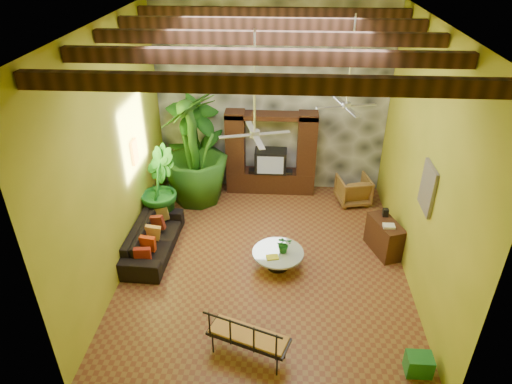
# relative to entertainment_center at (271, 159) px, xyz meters

# --- Properties ---
(ground) EXTENTS (7.00, 7.00, 0.00)m
(ground) POSITION_rel_entertainment_center_xyz_m (0.00, -3.14, -0.97)
(ground) COLOR brown
(ground) RESTS_ON ground
(ceiling) EXTENTS (6.00, 7.00, 0.02)m
(ceiling) POSITION_rel_entertainment_center_xyz_m (0.00, -3.14, 4.03)
(ceiling) COLOR silver
(ceiling) RESTS_ON back_wall
(back_wall) EXTENTS (6.00, 0.02, 5.00)m
(back_wall) POSITION_rel_entertainment_center_xyz_m (0.00, 0.36, 1.53)
(back_wall) COLOR #949B23
(back_wall) RESTS_ON ground
(left_wall) EXTENTS (0.02, 7.00, 5.00)m
(left_wall) POSITION_rel_entertainment_center_xyz_m (-3.00, -3.14, 1.53)
(left_wall) COLOR #949B23
(left_wall) RESTS_ON ground
(right_wall) EXTENTS (0.02, 7.00, 5.00)m
(right_wall) POSITION_rel_entertainment_center_xyz_m (3.00, -3.14, 1.53)
(right_wall) COLOR #949B23
(right_wall) RESTS_ON ground
(stone_accent_wall) EXTENTS (5.98, 0.10, 4.98)m
(stone_accent_wall) POSITION_rel_entertainment_center_xyz_m (0.00, 0.30, 1.53)
(stone_accent_wall) COLOR #323438
(stone_accent_wall) RESTS_ON ground
(ceiling_beams) EXTENTS (5.95, 5.36, 0.22)m
(ceiling_beams) POSITION_rel_entertainment_center_xyz_m (0.00, -3.14, 3.81)
(ceiling_beams) COLOR #391D12
(ceiling_beams) RESTS_ON ceiling
(entertainment_center) EXTENTS (2.40, 0.55, 2.30)m
(entertainment_center) POSITION_rel_entertainment_center_xyz_m (0.00, 0.00, 0.00)
(entertainment_center) COLOR black
(entertainment_center) RESTS_ON ground
(ceiling_fan_front) EXTENTS (1.28, 1.28, 1.86)m
(ceiling_fan_front) POSITION_rel_entertainment_center_xyz_m (-0.20, -3.54, 2.44)
(ceiling_fan_front) COLOR silver
(ceiling_fan_front) RESTS_ON ceiling
(ceiling_fan_back) EXTENTS (1.28, 1.28, 1.86)m
(ceiling_fan_back) POSITION_rel_entertainment_center_xyz_m (1.60, -1.94, 2.44)
(ceiling_fan_back) COLOR silver
(ceiling_fan_back) RESTS_ON ceiling
(wall_art_mask) EXTENTS (0.06, 0.32, 0.55)m
(wall_art_mask) POSITION_rel_entertainment_center_xyz_m (-2.96, -2.14, 1.13)
(wall_art_mask) COLOR yellow
(wall_art_mask) RESTS_ON left_wall
(wall_art_painting) EXTENTS (0.06, 0.70, 0.90)m
(wall_art_painting) POSITION_rel_entertainment_center_xyz_m (2.96, -3.74, 1.33)
(wall_art_painting) COLOR #286794
(wall_art_painting) RESTS_ON right_wall
(sofa) EXTENTS (0.96, 2.28, 0.66)m
(sofa) POSITION_rel_entertainment_center_xyz_m (-2.53, -2.94, -0.64)
(sofa) COLOR black
(sofa) RESTS_ON ground
(wicker_armchair) EXTENTS (0.95, 0.97, 0.74)m
(wicker_armchair) POSITION_rel_entertainment_center_xyz_m (2.21, -0.50, -0.59)
(wicker_armchair) COLOR brown
(wicker_armchair) RESTS_ON ground
(tall_plant_a) EXTENTS (1.77, 1.55, 2.80)m
(tall_plant_a) POSITION_rel_entertainment_center_xyz_m (-1.97, -0.01, 0.44)
(tall_plant_a) COLOR #1B5616
(tall_plant_a) RESTS_ON ground
(tall_plant_b) EXTENTS (1.11, 1.26, 1.96)m
(tall_plant_b) POSITION_rel_entertainment_center_xyz_m (-2.65, -1.73, 0.01)
(tall_plant_b) COLOR #1A6422
(tall_plant_b) RESTS_ON ground
(tall_plant_c) EXTENTS (2.19, 2.19, 3.03)m
(tall_plant_c) POSITION_rel_entertainment_center_xyz_m (-1.94, -0.60, 0.55)
(tall_plant_c) COLOR #255A17
(tall_plant_c) RESTS_ON ground
(coffee_table) EXTENTS (1.10, 1.10, 0.40)m
(coffee_table) POSITION_rel_entertainment_center_xyz_m (0.28, -3.33, -0.71)
(coffee_table) COLOR black
(coffee_table) RESTS_ON ground
(centerpiece_plant) EXTENTS (0.40, 0.37, 0.37)m
(centerpiece_plant) POSITION_rel_entertainment_center_xyz_m (0.40, -3.30, -0.38)
(centerpiece_plant) COLOR #1D641A
(centerpiece_plant) RESTS_ON coffee_table
(yellow_tray) EXTENTS (0.29, 0.23, 0.03)m
(yellow_tray) POSITION_rel_entertainment_center_xyz_m (0.17, -3.53, -0.55)
(yellow_tray) COLOR yellow
(yellow_tray) RESTS_ON coffee_table
(iron_bench) EXTENTS (1.46, 0.96, 0.57)m
(iron_bench) POSITION_rel_entertainment_center_xyz_m (-0.17, -5.80, -0.42)
(iron_bench) COLOR black
(iron_bench) RESTS_ON ground
(side_console) EXTENTS (0.75, 1.08, 0.79)m
(side_console) POSITION_rel_entertainment_center_xyz_m (2.65, -2.62, -0.57)
(side_console) COLOR #321B10
(side_console) RESTS_ON ground
(green_bin) EXTENTS (0.43, 0.32, 0.37)m
(green_bin) POSITION_rel_entertainment_center_xyz_m (2.65, -5.90, -0.78)
(green_bin) COLOR #1D6E33
(green_bin) RESTS_ON ground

